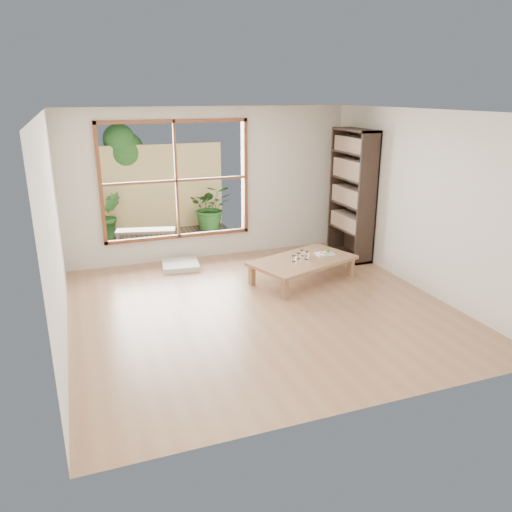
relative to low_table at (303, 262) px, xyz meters
The scene contains 15 objects.
ground 1.27m from the low_table, 143.22° to the right, with size 5.00×5.00×0.00m, color #9E744F.
low_table is the anchor object (origin of this frame).
floor_cushion 2.11m from the low_table, 143.03° to the left, with size 0.60×0.60×0.09m, color silver.
bookshelf 1.75m from the low_table, 32.09° to the left, with size 0.36×1.01×2.24m, color #32231C.
glass_tall 0.12m from the low_table, 28.58° to the right, with size 0.07×0.07×0.12m, color silver.
glass_mid 0.19m from the low_table, 69.29° to the left, with size 0.06×0.06×0.09m, color silver.
glass_short 0.11m from the low_table, 141.04° to the left, with size 0.07×0.07×0.09m, color silver.
glass_small 0.20m from the low_table, 164.11° to the right, with size 0.07×0.07×0.09m, color silver.
food_tray 0.46m from the low_table, 13.49° to the left, with size 0.28×0.21×0.09m.
deck 3.25m from the low_table, 119.42° to the left, with size 2.80×2.00×0.05m, color #342C26.
garden_bench 3.26m from the low_table, 128.81° to the left, with size 1.13×0.55×0.34m.
bamboo_fence 4.18m from the low_table, 112.60° to the left, with size 2.80×0.06×1.80m, color tan.
shrub_right 3.42m from the low_table, 99.22° to the left, with size 0.87×0.75×0.96m, color #27551F.
shrub_left 4.34m from the low_table, 127.35° to the left, with size 0.51×0.41×0.93m, color #27551F.
garden_tree 4.88m from the low_table, 118.83° to the left, with size 1.04×0.85×2.22m.
Camera 1 is at (-2.23, -5.89, 2.83)m, focal length 35.00 mm.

